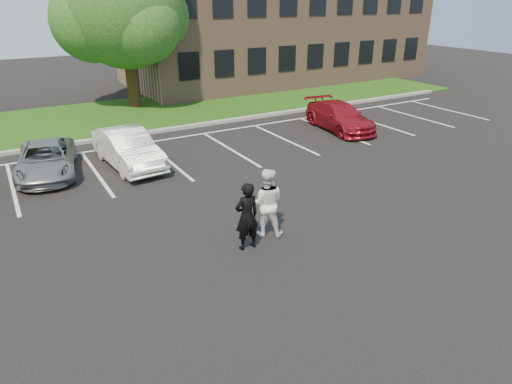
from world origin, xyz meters
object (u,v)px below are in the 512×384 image
(car_red_compact, at_px, (340,117))
(office_building, at_px, (276,22))
(car_silver_minivan, at_px, (46,159))
(car_white_sedan, at_px, (128,148))
(man_black_suit, at_px, (247,216))
(tree, at_px, (126,9))
(man_white_shirt, at_px, (267,203))

(car_red_compact, bearing_deg, office_building, 76.41)
(car_silver_minivan, bearing_deg, car_white_sedan, -1.34)
(man_black_suit, bearing_deg, car_white_sedan, -83.36)
(tree, bearing_deg, office_building, 18.76)
(office_building, relative_size, car_white_sedan, 5.23)
(man_black_suit, height_order, car_white_sedan, man_black_suit)
(tree, xyz_separation_m, car_red_compact, (7.13, -9.77, -4.71))
(car_silver_minivan, height_order, car_red_compact, car_red_compact)
(office_building, distance_m, man_white_shirt, 25.48)
(office_building, bearing_deg, car_white_sedan, -138.17)
(office_building, height_order, man_black_suit, office_building)
(tree, height_order, car_white_sedan, tree)
(tree, xyz_separation_m, man_black_suit, (-2.28, -17.38, -4.43))
(tree, height_order, man_black_suit, tree)
(office_building, relative_size, tree, 2.55)
(man_black_suit, xyz_separation_m, car_red_compact, (9.41, 7.61, -0.28))
(office_building, bearing_deg, tree, -161.24)
(tree, distance_m, car_red_compact, 12.98)
(car_white_sedan, relative_size, car_red_compact, 0.97)
(car_red_compact, bearing_deg, man_black_suit, -134.23)
(car_silver_minivan, relative_size, car_red_compact, 0.95)
(office_building, bearing_deg, man_white_shirt, -123.05)
(man_black_suit, relative_size, car_white_sedan, 0.43)
(office_building, relative_size, car_red_compact, 5.05)
(man_black_suit, xyz_separation_m, car_white_sedan, (-0.89, 7.69, -0.21))
(car_white_sedan, distance_m, car_red_compact, 10.31)
(car_silver_minivan, relative_size, car_white_sedan, 0.98)
(man_black_suit, xyz_separation_m, car_silver_minivan, (-3.74, 8.29, -0.33))
(tree, xyz_separation_m, car_white_sedan, (-3.17, -9.68, -4.64))
(man_white_shirt, bearing_deg, car_silver_minivan, -25.71)
(office_building, xyz_separation_m, car_white_sedan, (-15.50, -13.87, -3.45))
(car_red_compact, bearing_deg, car_white_sedan, -173.66)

